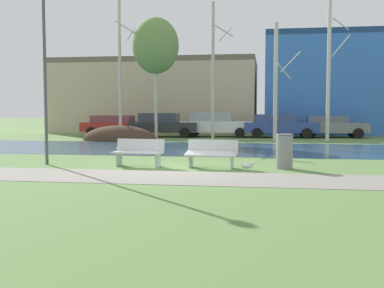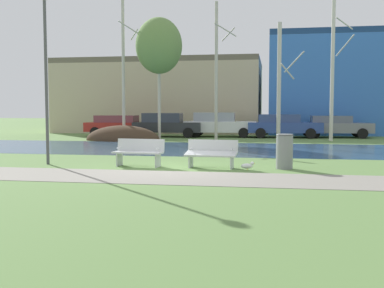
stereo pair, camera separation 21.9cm
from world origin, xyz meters
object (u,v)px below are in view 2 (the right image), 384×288
Objects in this scene: bench_left at (139,152)px; parked_hatch_third_white at (219,124)px; parked_sedan_second_dark at (166,124)px; parked_wagon_fourth_blue at (283,125)px; parked_suv_fifth_grey at (335,126)px; trash_bin at (284,151)px; parked_van_nearest_red at (121,125)px; bench_right at (211,153)px; streetlamp at (45,50)px; seagull at (248,166)px.

parked_hatch_third_white is (0.73, 15.99, 0.36)m from bench_left.
parked_sedan_second_dark is 7.51m from parked_wagon_fourth_blue.
bench_left is at bearing -116.12° from parked_suv_fifth_grey.
trash_bin is 18.48m from parked_van_nearest_red.
streetlamp is (-5.47, 0.05, 3.27)m from bench_right.
bench_left is 0.37× the size of parked_sedan_second_dark.
parked_van_nearest_red is at bearing 123.95° from trash_bin.
parked_sedan_second_dark is 0.95× the size of parked_hatch_third_white.
trash_bin is 0.23× the size of parked_wagon_fourth_blue.
parked_wagon_fourth_blue is (7.99, 15.97, -2.96)m from streetlamp.
bench_right is 16.21m from parked_sedan_second_dark.
seagull is at bearing -105.33° from parked_suv_fifth_grey.
seagull is 0.10× the size of parked_suv_fifth_grey.
parked_suv_fifth_grey is (8.08, 16.47, 0.28)m from bench_left.
parked_sedan_second_dark is 1.02× the size of parked_suv_fifth_grey.
parked_sedan_second_dark is at bearing 107.85° from bench_right.
seagull is at bearing -94.82° from parked_wagon_fourth_blue.
seagull is (3.47, -0.32, -0.34)m from bench_left.
bench_left is 0.35× the size of parked_wagon_fourth_blue.
parked_hatch_third_white reaches higher than bench_right.
streetlamp reaches higher than bench_right.
streetlamp is 1.29× the size of parked_suv_fifth_grey.
bench_right is 16.23m from parked_wagon_fourth_blue.
bench_left reaches higher than seagull.
streetlamp reaches higher than trash_bin.
parked_suv_fifth_grey is (5.74, 16.47, 0.28)m from bench_right.
streetlamp is (-3.14, 0.05, 3.27)m from bench_left.
parked_sedan_second_dark is 10.76m from parked_suv_fifth_grey.
bench_left is 16.01m from parked_hatch_third_white.
parked_suv_fifth_grey is (3.23, 0.44, -0.04)m from parked_wagon_fourth_blue.
parked_hatch_third_white reaches higher than bench_left.
streetlamp is 15.95m from parked_van_nearest_red.
seagull is (-1.09, -0.49, -0.42)m from trash_bin.
parked_van_nearest_red is 1.02× the size of parked_hatch_third_white.
parked_hatch_third_white is at bearing 4.29° from parked_van_nearest_red.
parked_sedan_second_dark is 0.96× the size of parked_wagon_fourth_blue.
seagull is at bearing -15.64° from bench_right.
parked_hatch_third_white is (-3.83, 15.82, 0.28)m from trash_bin.
parked_hatch_third_white is (6.49, 0.49, 0.08)m from parked_van_nearest_red.
parked_wagon_fourth_blue is at bearing 0.50° from parked_hatch_third_white.
parked_wagon_fourth_blue reaches higher than bench_left.
parked_wagon_fourth_blue is (2.51, 16.03, 0.31)m from bench_right.
trash_bin is 2.49× the size of seagull.
trash_bin is at bearing -56.05° from parked_van_nearest_red.
parked_hatch_third_white reaches higher than seagull.
trash_bin is 16.67m from parked_suv_fifth_grey.
bench_left is 3.50m from seagull.
parked_suv_fifth_grey is (3.51, 16.30, 0.20)m from trash_bin.
parked_wagon_fourth_blue is (4.85, 16.03, 0.31)m from bench_left.
seagull is at bearing -155.81° from trash_bin.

